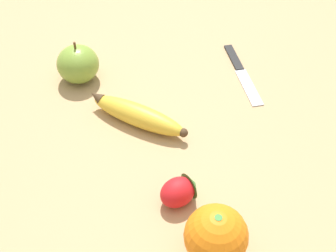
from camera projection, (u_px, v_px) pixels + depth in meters
The scene contains 6 objects.
ground_plane at pixel (213, 116), 0.84m from camera, with size 3.00×3.00×0.00m, color tan.
banana at pixel (137, 115), 0.81m from camera, with size 0.19×0.10×0.04m.
orange at pixel (216, 236), 0.61m from camera, with size 0.09×0.09×0.09m.
strawberry at pixel (180, 191), 0.69m from camera, with size 0.05×0.07×0.04m.
apple at pixel (78, 64), 0.88m from camera, with size 0.08×0.08×0.08m.
paring_knife at pixel (241, 71), 0.92m from camera, with size 0.17×0.11×0.01m.
Camera 1 is at (-0.40, 0.46, 0.58)m, focal length 50.00 mm.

